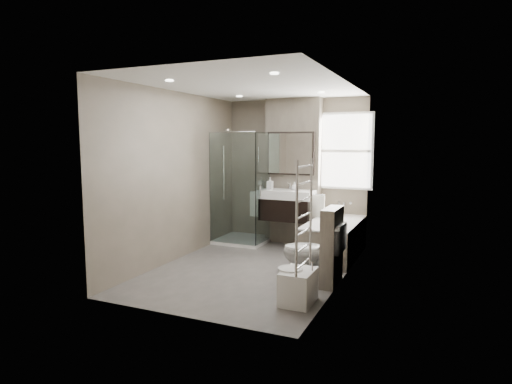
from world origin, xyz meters
The scene contains 15 objects.
room centered at (0.00, 0.00, 1.30)m, with size 2.70×3.90×2.70m.
vanity_pier centered at (0.00, 1.77, 1.30)m, with size 1.00×0.25×2.60m, color #655C50.
vanity centered at (0.00, 1.43, 0.74)m, with size 0.95×0.47×0.66m.
mirror_cabinet centered at (0.00, 1.61, 1.63)m, with size 0.86×0.08×0.76m.
towel_left centered at (-0.56, 1.40, 0.72)m, with size 0.24×0.06×0.44m, color silver.
towel_right centered at (0.56, 1.40, 0.72)m, with size 0.24×0.06×0.44m, color silver.
shower_enclosure centered at (-0.75, 1.35, 0.49)m, with size 0.90×0.90×2.00m.
bathtub centered at (0.92, 1.10, 0.32)m, with size 0.75×1.60×0.57m.
window centered at (0.90, 1.88, 1.68)m, with size 0.98×0.06×1.33m.
toilet centered at (0.97, -0.29, 0.40)m, with size 0.45×0.79×0.81m, color white.
cistern_box centered at (1.21, -0.25, 0.50)m, with size 0.19×0.55×1.00m.
bidet centered at (1.01, -1.04, 0.20)m, with size 0.41×0.48×0.50m.
towel_radiator centered at (1.25, -1.60, 1.12)m, with size 0.03×0.49×1.10m.
soap_bottle_a centered at (-0.32, 1.44, 1.11)m, with size 0.09×0.10×0.21m, color white.
soap_bottle_b centered at (0.13, 1.47, 1.07)m, with size 0.11×0.11×0.14m, color white.
Camera 1 is at (2.46, -5.55, 1.83)m, focal length 30.00 mm.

